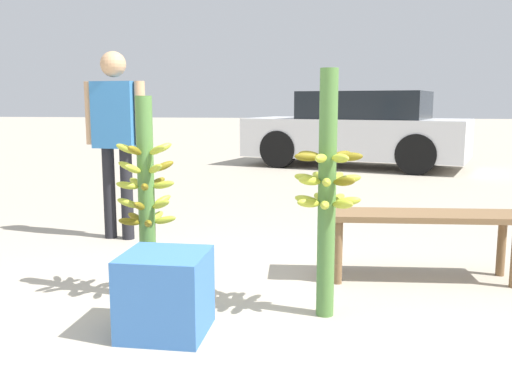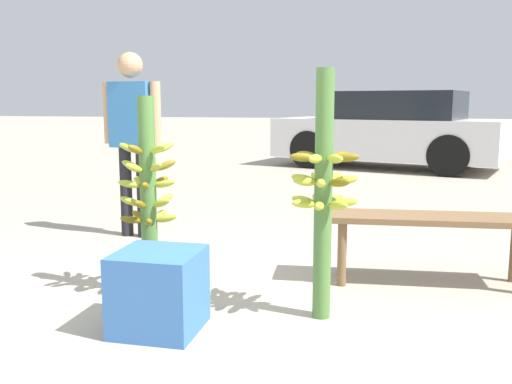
% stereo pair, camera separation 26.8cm
% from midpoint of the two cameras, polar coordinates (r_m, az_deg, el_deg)
% --- Properties ---
extents(ground_plane, '(80.00, 80.00, 0.00)m').
position_cam_midpoint_polar(ground_plane, '(3.27, -2.56, -12.83)').
color(ground_plane, '#A89E8C').
extents(banana_stalk_left, '(0.37, 0.37, 1.25)m').
position_cam_midpoint_polar(banana_stalk_left, '(3.56, -8.63, -0.12)').
color(banana_stalk_left, '#4C7A38').
rests_on(banana_stalk_left, ground_plane).
extents(banana_stalk_center, '(0.39, 0.39, 1.40)m').
position_cam_midpoint_polar(banana_stalk_center, '(3.18, 9.16, 0.10)').
color(banana_stalk_center, '#4C7A38').
rests_on(banana_stalk_center, ground_plane).
extents(vendor_person, '(0.58, 0.22, 1.64)m').
position_cam_midpoint_polar(vendor_person, '(5.18, -10.83, 6.41)').
color(vendor_person, black).
rests_on(vendor_person, ground_plane).
extents(market_bench, '(1.44, 0.47, 0.47)m').
position_cam_midpoint_polar(market_bench, '(4.01, 18.91, -3.28)').
color(market_bench, brown).
rests_on(market_bench, ground_plane).
extents(parked_car, '(4.34, 2.76, 1.40)m').
position_cam_midpoint_polar(parked_car, '(10.86, 13.97, 5.96)').
color(parked_car, silver).
rests_on(parked_car, ground_plane).
extents(produce_crate, '(0.43, 0.43, 0.43)m').
position_cam_midpoint_polar(produce_crate, '(3.10, -7.23, -9.81)').
color(produce_crate, '#386BB2').
rests_on(produce_crate, ground_plane).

